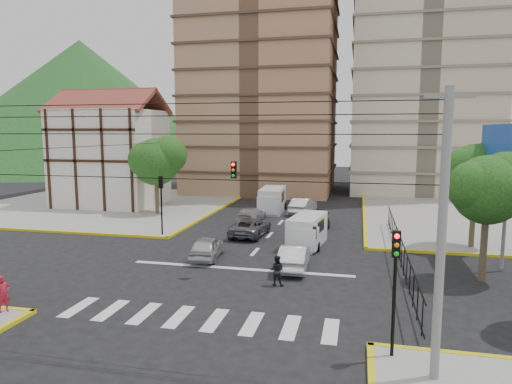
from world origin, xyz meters
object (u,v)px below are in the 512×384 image
(pedestrian_sw_corner, at_px, (3,294))
(pedestrian_crosswalk, at_px, (277,270))
(car_white_front_right, at_px, (294,257))
(car_silver_front_left, at_px, (207,247))
(van_right_lane, at_px, (307,232))
(van_left_lane, at_px, (272,201))
(traffic_light_nw, at_px, (161,195))
(traffic_light_se, at_px, (395,272))

(pedestrian_sw_corner, bearing_deg, pedestrian_crosswalk, -29.77)
(car_white_front_right, xyz_separation_m, pedestrian_crosswalk, (-0.48, -2.99, 0.07))
(car_silver_front_left, height_order, pedestrian_crosswalk, pedestrian_crosswalk)
(van_right_lane, bearing_deg, pedestrian_crosswalk, -86.12)
(van_left_lane, bearing_deg, car_white_front_right, -77.95)
(van_right_lane, xyz_separation_m, car_silver_front_left, (-5.71, -4.34, -0.32))
(van_left_lane, relative_size, car_white_front_right, 1.24)
(car_silver_front_left, bearing_deg, van_right_lane, -148.54)
(traffic_light_nw, relative_size, van_left_lane, 0.82)
(van_left_lane, distance_m, car_silver_front_left, 16.83)
(traffic_light_se, bearing_deg, van_left_lane, 109.04)
(car_white_front_right, relative_size, pedestrian_sw_corner, 2.70)
(car_silver_front_left, relative_size, pedestrian_crosswalk, 2.60)
(van_left_lane, distance_m, pedestrian_sw_corner, 27.93)
(car_white_front_right, bearing_deg, pedestrian_sw_corner, 38.43)
(traffic_light_se, bearing_deg, car_white_front_right, 116.23)
(van_left_lane, bearing_deg, car_silver_front_left, -95.82)
(van_right_lane, distance_m, car_white_front_right, 5.33)
(traffic_light_nw, xyz_separation_m, car_silver_front_left, (5.23, -4.94, -2.41))
(traffic_light_se, xyz_separation_m, car_white_front_right, (-4.77, 9.67, -2.40))
(traffic_light_se, relative_size, van_right_lane, 0.90)
(van_right_lane, bearing_deg, traffic_light_se, -64.79)
(car_silver_front_left, distance_m, car_white_front_right, 5.69)
(van_right_lane, height_order, pedestrian_crosswalk, van_right_lane)
(van_left_lane, distance_m, car_white_front_right, 18.40)
(van_right_lane, bearing_deg, traffic_light_nw, -175.17)
(traffic_light_nw, relative_size, pedestrian_sw_corner, 2.75)
(van_right_lane, xyz_separation_m, pedestrian_sw_corner, (-11.32, -14.70, -0.07))
(car_white_front_right, bearing_deg, car_silver_front_left, -11.42)
(van_left_lane, relative_size, car_silver_front_left, 1.31)
(traffic_light_nw, bearing_deg, pedestrian_sw_corner, -91.41)
(van_right_lane, bearing_deg, pedestrian_sw_corner, -119.63)
(traffic_light_nw, bearing_deg, van_right_lane, -3.14)
(traffic_light_nw, xyz_separation_m, van_left_lane, (6.13, 11.85, -1.95))
(pedestrian_crosswalk, bearing_deg, pedestrian_sw_corner, 34.74)
(van_right_lane, relative_size, car_white_front_right, 1.13)
(van_left_lane, relative_size, pedestrian_crosswalk, 3.42)
(traffic_light_nw, bearing_deg, traffic_light_se, -45.00)
(traffic_light_nw, height_order, car_white_front_right, traffic_light_nw)
(traffic_light_se, relative_size, car_silver_front_left, 1.07)
(van_right_lane, distance_m, car_silver_front_left, 7.18)
(traffic_light_se, xyz_separation_m, van_left_lane, (-9.47, 27.45, -1.95))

